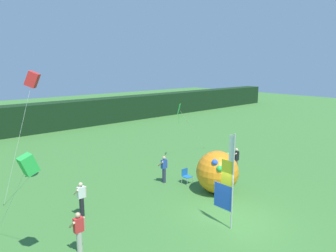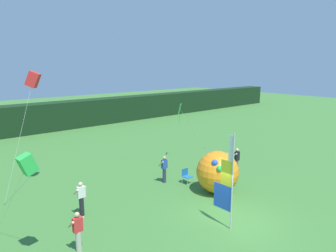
% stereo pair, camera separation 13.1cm
% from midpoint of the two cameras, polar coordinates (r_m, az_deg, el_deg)
% --- Properties ---
extents(ground_plane, '(120.00, 120.00, 0.00)m').
position_cam_midpoint_polar(ground_plane, '(15.32, 11.50, -16.64)').
color(ground_plane, '#3D7533').
extents(distant_treeline, '(80.00, 2.40, 3.03)m').
position_cam_midpoint_polar(distant_treeline, '(35.81, -23.03, 1.37)').
color(distant_treeline, black).
rests_on(distant_treeline, ground).
extents(banner_flag, '(0.06, 1.03, 4.30)m').
position_cam_midpoint_polar(banner_flag, '(13.95, 10.56, -10.19)').
color(banner_flag, '#B7B7BC').
rests_on(banner_flag, ground).
extents(person_near_banner, '(0.55, 0.48, 1.67)m').
position_cam_midpoint_polar(person_near_banner, '(19.04, -0.94, -7.81)').
color(person_near_banner, '#2D334C').
rests_on(person_near_banner, ground).
extents(person_mid_field, '(0.55, 0.48, 1.74)m').
position_cam_midpoint_polar(person_mid_field, '(20.98, 12.22, -6.14)').
color(person_mid_field, brown).
rests_on(person_mid_field, ground).
extents(person_far_left, '(0.55, 0.48, 1.68)m').
position_cam_midpoint_polar(person_far_left, '(15.65, -15.87, -12.60)').
color(person_far_left, black).
rests_on(person_far_left, ground).
extents(person_far_right, '(0.55, 0.48, 1.64)m').
position_cam_midpoint_polar(person_far_right, '(12.96, -16.36, -18.02)').
color(person_far_right, '#B7B2A3').
rests_on(person_far_right, ground).
extents(inflatable_balloon, '(2.38, 2.38, 2.38)m').
position_cam_midpoint_polar(inflatable_balloon, '(17.78, 8.84, -8.31)').
color(inflatable_balloon, orange).
rests_on(inflatable_balloon, ground).
extents(folding_chair, '(0.51, 0.51, 0.89)m').
position_cam_midpoint_polar(folding_chair, '(19.10, 3.15, -8.97)').
color(folding_chair, '#BCBCC1').
rests_on(folding_chair, ground).
extents(kite_red_box_0, '(2.70, 1.28, 6.78)m').
position_cam_midpoint_polar(kite_red_box_0, '(18.45, -23.85, 7.78)').
color(kite_red_box_0, brown).
rests_on(kite_red_box_0, ground).
extents(kite_green_diamond_1, '(4.16, 1.18, 4.26)m').
position_cam_midpoint_polar(kite_green_diamond_1, '(23.19, 2.12, 2.69)').
color(kite_green_diamond_1, brown).
rests_on(kite_green_diamond_1, ground).
extents(kite_green_box_2, '(0.91, 3.60, 4.18)m').
position_cam_midpoint_polar(kite_green_box_2, '(11.61, -24.61, -6.49)').
color(kite_green_box_2, brown).
rests_on(kite_green_box_2, ground).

